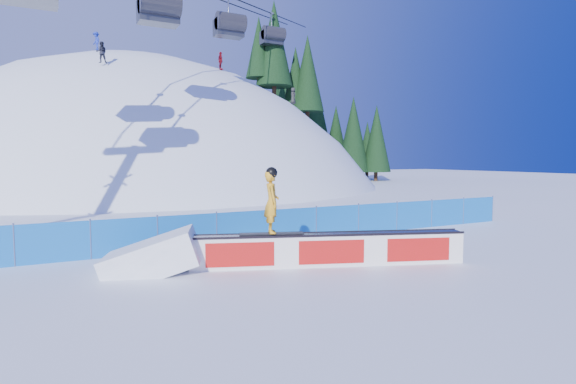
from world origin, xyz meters
TOP-DOWN VIEW (x-y plane):
  - ground at (0.00, 0.00)m, footprint 160.00×160.00m
  - snow_hill at (0.00, 42.00)m, footprint 64.00×64.00m
  - treeline at (23.26, 41.30)m, footprint 22.93×10.69m
  - safety_fence at (0.00, 4.50)m, footprint 22.05×0.05m
  - rail_box at (-0.93, 0.50)m, footprint 7.66×3.16m
  - snow_ramp at (-5.60, 2.15)m, footprint 3.02×2.42m
  - snowboarder at (-2.51, 1.05)m, footprint 1.82×0.91m
  - distant_skiers at (1.65, 31.81)m, footprint 19.03×8.91m

SIDE VIEW (x-z plane):
  - snow_hill at x=0.00m, z-range -50.00..14.00m
  - ground at x=0.00m, z-range 0.00..0.00m
  - snow_ramp at x=-5.60m, z-range -0.82..0.82m
  - rail_box at x=-0.93m, z-range -0.01..0.94m
  - safety_fence at x=0.00m, z-range -0.05..1.25m
  - snowboarder at x=-2.51m, z-range 0.94..2.83m
  - treeline at x=23.26m, z-range -0.87..18.94m
  - distant_skiers at x=1.65m, z-range 8.81..15.08m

